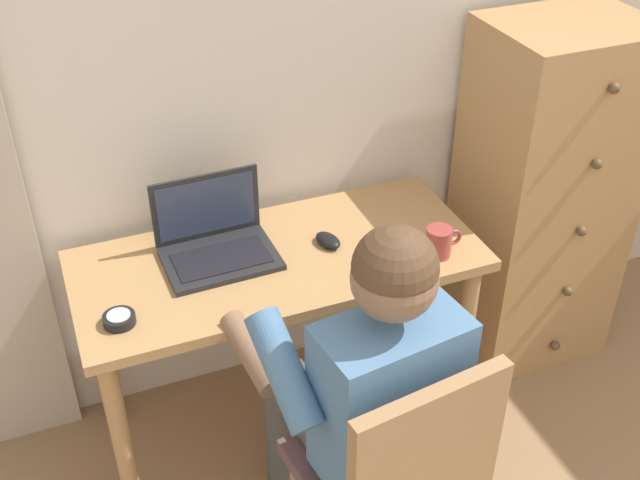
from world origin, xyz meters
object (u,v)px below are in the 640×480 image
dresser (542,198)px  person_seated (362,376)px  desk (279,285)px  computer_mouse (328,240)px  coffee_mug (439,242)px  laptop (216,240)px  desk_clock (119,319)px  chair (397,472)px

dresser → person_seated: bearing=-148.2°
desk → computer_mouse: 0.21m
desk → dresser: size_ratio=0.96×
coffee_mug → laptop: bearing=158.0°
dresser → desk_clock: 1.56m
dresser → coffee_mug: 0.63m
desk → person_seated: 0.55m
chair → desk_clock: size_ratio=9.95×
desk_clock → desk: bearing=15.0°
dresser → chair: dresser is taller
dresser → desk_clock: bearing=-172.2°
desk → computer_mouse: (0.17, 0.00, 0.13)m
chair → computer_mouse: (0.10, 0.72, 0.23)m
chair → laptop: laptop is taller
person_seated → laptop: person_seated is taller
person_seated → computer_mouse: person_seated is taller
person_seated → laptop: size_ratio=3.50×
person_seated → laptop: 0.66m
desk_clock → laptop: bearing=33.0°
chair → person_seated: person_seated is taller
person_seated → computer_mouse: bearing=77.0°
computer_mouse → chair: bearing=-113.4°
desk → chair: chair is taller
chair → computer_mouse: size_ratio=8.95×
coffee_mug → desk_clock: bearing=177.7°
laptop → desk: bearing=-25.6°
desk → person_seated: bearing=-85.5°
dresser → laptop: (-1.21, 0.01, 0.12)m
computer_mouse → coffee_mug: bearing=-46.0°
person_seated → computer_mouse: size_ratio=12.13×
person_seated → laptop: bearing=109.1°
desk → chair: 0.73m
person_seated → coffee_mug: size_ratio=10.11×
computer_mouse → laptop: bearing=151.3°
computer_mouse → coffee_mug: 0.35m
chair → laptop: (-0.24, 0.80, 0.27)m
laptop → coffee_mug: laptop is taller
laptop → desk_clock: 0.40m
chair → computer_mouse: chair is taller
desk → computer_mouse: computer_mouse is taller
person_seated → dresser: bearing=31.8°
desk → desk_clock: 0.54m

